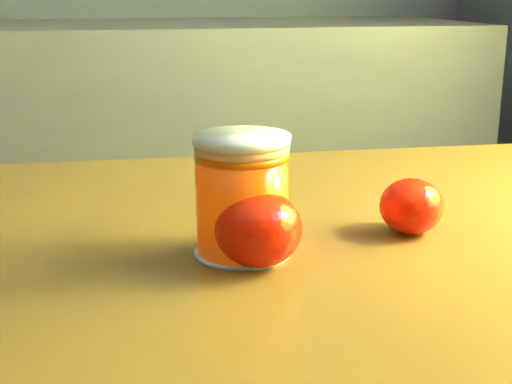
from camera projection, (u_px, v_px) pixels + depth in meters
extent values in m
cube|color=brown|center=(368.00, 272.00, 0.60)|extent=(1.06, 0.76, 0.04)
cylinder|color=#F54504|center=(242.00, 203.00, 0.57)|extent=(0.07, 0.07, 0.09)
cylinder|color=#E09E5B|center=(242.00, 147.00, 0.56)|extent=(0.08, 0.08, 0.01)
cylinder|color=silver|center=(242.00, 140.00, 0.56)|extent=(0.08, 0.08, 0.00)
ellipsoid|color=#F31B04|center=(258.00, 228.00, 0.55)|extent=(0.09, 0.09, 0.06)
ellipsoid|color=#F31B04|center=(411.00, 206.00, 0.63)|extent=(0.07, 0.07, 0.05)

